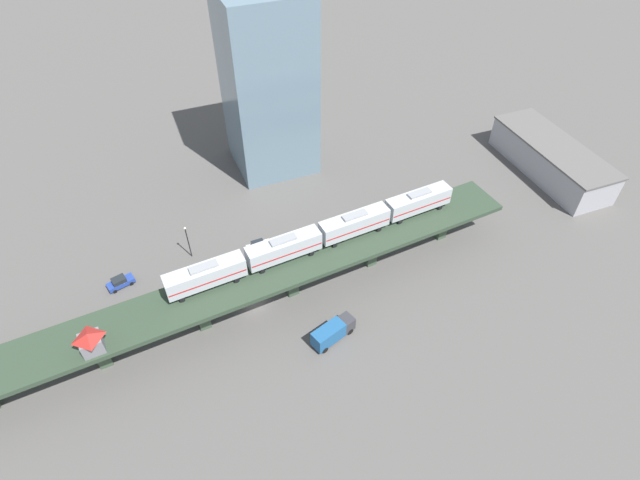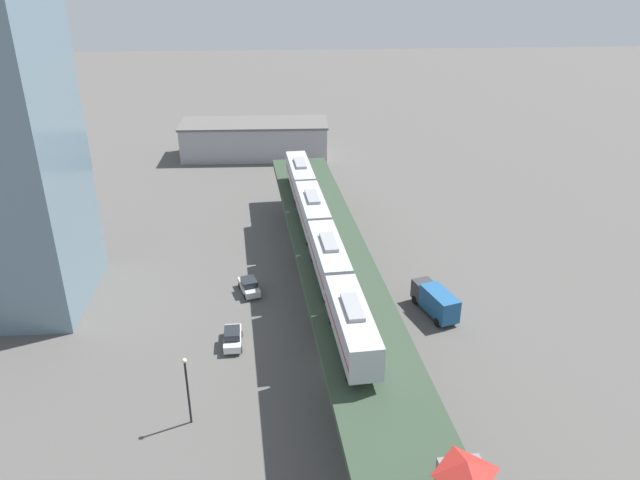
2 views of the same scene
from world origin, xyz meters
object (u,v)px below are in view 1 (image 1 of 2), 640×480
at_px(street_car_blue, 120,282).
at_px(warehouse_building, 551,158).
at_px(office_tower, 268,84).
at_px(street_car_silver, 317,235).
at_px(signal_hut, 90,341).
at_px(subway_train, 320,235).
at_px(street_lamp, 188,239).
at_px(delivery_truck, 333,332).
at_px(street_car_white, 259,246).

distance_m(street_car_blue, warehouse_building, 88.37).
bearing_deg(office_tower, warehouse_building, 63.87).
distance_m(street_car_silver, warehouse_building, 53.59).
bearing_deg(street_car_blue, office_tower, 125.49).
bearing_deg(street_car_blue, warehouse_building, 89.39).
xyz_separation_m(signal_hut, warehouse_building, (-16.02, 91.87, -5.14)).
bearing_deg(signal_hut, warehouse_building, 99.89).
distance_m(subway_train, street_lamp, 23.92).
bearing_deg(street_car_blue, delivery_truck, 51.06).
bearing_deg(delivery_truck, street_car_white, -168.33).
height_order(street_car_white, office_tower, office_tower).
relative_size(street_car_silver, warehouse_building, 0.16).
xyz_separation_m(subway_train, street_lamp, (-12.77, -19.55, -5.19)).
bearing_deg(office_tower, delivery_truck, -7.65).
bearing_deg(signal_hut, street_car_blue, 168.23).
bearing_deg(street_lamp, street_car_silver, 79.10).
distance_m(subway_train, street_car_silver, 12.23).
bearing_deg(street_car_silver, street_car_white, -97.05).
bearing_deg(warehouse_building, signal_hut, -80.11).
relative_size(street_car_blue, warehouse_building, 0.16).
xyz_separation_m(subway_train, street_car_silver, (-8.45, 2.87, -8.36)).
height_order(warehouse_building, office_tower, office_tower).
xyz_separation_m(subway_train, warehouse_building, (-9.29, 56.39, -5.89)).
bearing_deg(office_tower, subway_train, -5.30).
height_order(subway_train, street_car_white, subway_train).
height_order(subway_train, street_car_blue, subway_train).
bearing_deg(delivery_truck, subway_train, 166.12).
xyz_separation_m(signal_hut, street_car_blue, (-16.97, 3.54, -7.61)).
bearing_deg(warehouse_building, street_car_white, -90.44).
height_order(subway_train, street_lamp, subway_train).
distance_m(street_car_blue, street_lamp, 13.04).
bearing_deg(office_tower, signal_hut, -42.65).
height_order(subway_train, street_car_silver, subway_train).
relative_size(signal_hut, street_car_white, 0.78).
bearing_deg(office_tower, street_lamp, -45.31).
xyz_separation_m(subway_train, office_tower, (-35.35, 3.28, 8.71)).
height_order(street_car_blue, street_lamp, street_lamp).
height_order(subway_train, office_tower, office_tower).
bearing_deg(street_car_silver, warehouse_building, 90.90).
bearing_deg(street_car_blue, street_car_white, 88.92).
bearing_deg(delivery_truck, street_car_blue, -128.94).
xyz_separation_m(street_car_white, street_lamp, (-2.98, -11.64, 3.17)).
relative_size(street_car_white, delivery_truck, 0.59).
bearing_deg(warehouse_building, street_car_blue, -90.61).
relative_size(signal_hut, warehouse_building, 0.12).
bearing_deg(subway_train, street_car_silver, 161.25).
distance_m(signal_hut, street_car_silver, 41.94).
xyz_separation_m(street_car_silver, warehouse_building, (-0.84, 53.52, 2.47)).
distance_m(subway_train, office_tower, 36.55).
height_order(street_car_white, street_car_silver, same).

